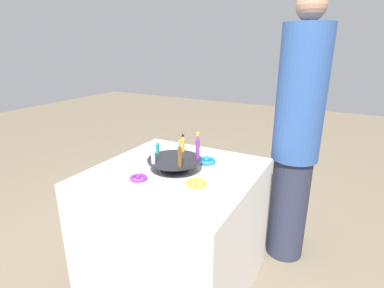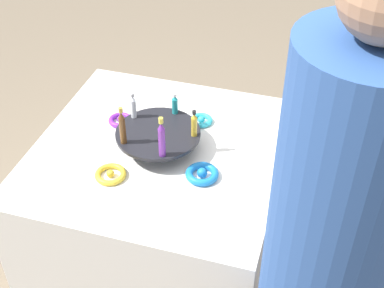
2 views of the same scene
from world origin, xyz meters
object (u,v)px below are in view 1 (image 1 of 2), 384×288
Objects in this scene: ribbon_bow_teal at (157,157)px; display_stand at (174,162)px; bottle_purple at (198,147)px; ribbon_bow_blue at (206,161)px; bottle_clear at (153,155)px; bottle_brown at (180,155)px; ribbon_bow_gold at (196,183)px; bottle_teal at (158,147)px; person_figure at (296,137)px; ribbon_bow_purple at (138,178)px; bottle_gold at (183,143)px.

display_stand is at bearing 61.32° from ribbon_bow_teal.
ribbon_bow_blue is at bearing -175.35° from bottle_purple.
bottle_brown is at bearing 98.00° from bottle_clear.
ribbon_bow_gold is (-0.01, 0.25, -0.11)m from bottle_clear.
bottle_teal is 0.30m from ribbon_bow_blue.
bottle_purple is 0.15m from bottle_brown.
bottle_brown is 1.28× the size of ribbon_bow_blue.
bottle_teal is 0.05× the size of person_figure.
display_stand is at bearing 151.32° from ribbon_bow_purple.
ribbon_bow_purple is at bearing -28.68° from ribbon_bow_blue.
bottle_purple is 1.43× the size of ribbon_bow_gold.
bottle_gold is 0.74m from person_figure.
bottle_teal is 0.15m from bottle_clear.
bottle_clear reaches higher than bottle_teal.
ribbon_bow_blue is (-0.13, -0.01, -0.13)m from bottle_purple.
ribbon_bow_purple is at bearing -63.01° from bottle_brown.
bottle_clear is at bearing -28.00° from display_stand.
bottle_gold is at bearing -118.00° from bottle_purple.
bottle_clear reaches higher than ribbon_bow_blue.
bottle_purple is 0.19m from ribbon_bow_blue.
bottle_brown reaches higher than ribbon_bow_blue.
display_stand is 0.81m from person_figure.
bottle_teal is 0.79× the size of ribbon_bow_gold.
bottle_gold reaches higher than bottle_clear.
bottle_brown reaches higher than ribbon_bow_purple.
display_stand is 0.22m from ribbon_bow_teal.
ribbon_bow_purple is 0.05× the size of person_figure.
ribbon_bow_purple is (0.25, -0.22, -0.13)m from bottle_purple.
bottle_clear is 0.06× the size of person_figure.
bottle_purple is 1.50× the size of bottle_clear.
ribbon_bow_purple is (0.32, -0.09, -0.11)m from bottle_gold.
bottle_clear reaches higher than ribbon_bow_gold.
ribbon_bow_blue reaches higher than ribbon_bow_gold.
bottle_brown is 0.25m from ribbon_bow_purple.
ribbon_bow_purple is (0.38, -0.21, -0.00)m from ribbon_bow_blue.
bottle_brown reaches higher than bottle_gold.
ribbon_bow_blue is (-0.30, 0.16, -0.11)m from bottle_clear.
person_figure is (-0.70, 0.45, -0.03)m from bottle_brown.
ribbon_bow_blue is at bearing 151.32° from ribbon_bow_purple.
ribbon_bow_blue is 0.61m from person_figure.
display_stand is 2.96× the size of bottle_clear.
bottle_purple is at bearing 134.00° from bottle_clear.
display_stand is at bearing -28.68° from ribbon_bow_blue.
bottle_clear is (0.17, -0.18, -0.02)m from bottle_purple.
bottle_teal is 0.36m from ribbon_bow_gold.
display_stand reaches higher than ribbon_bow_gold.
display_stand is 0.15m from bottle_gold.
bottle_purple is 0.09× the size of person_figure.
bottle_clear reaches higher than display_stand.
ribbon_bow_gold is (0.23, 0.21, -0.11)m from bottle_gold.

